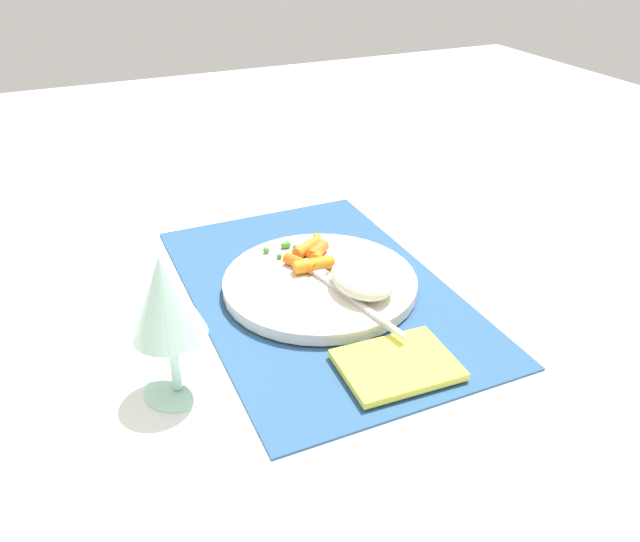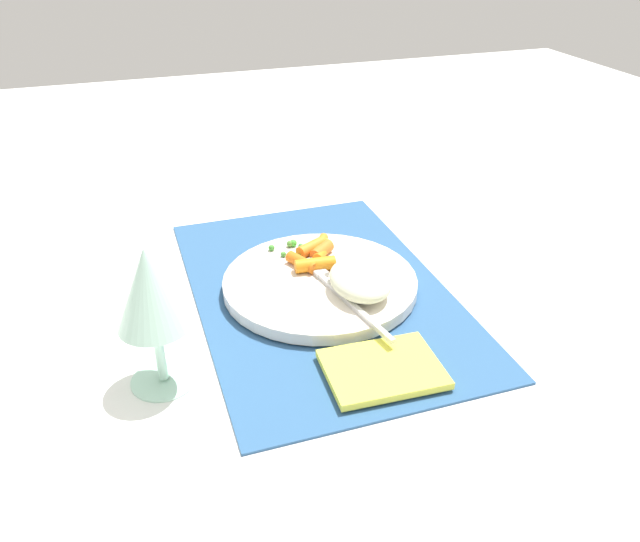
% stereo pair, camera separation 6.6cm
% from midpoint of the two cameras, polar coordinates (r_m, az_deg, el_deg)
% --- Properties ---
extents(ground_plane, '(2.40, 2.40, 0.00)m').
position_cam_midpoint_polar(ground_plane, '(0.80, -2.36, -1.95)').
color(ground_plane, white).
extents(placemat, '(0.48, 0.31, 0.01)m').
position_cam_midpoint_polar(placemat, '(0.80, -2.36, -1.76)').
color(placemat, '#2D5684').
rests_on(placemat, ground_plane).
extents(plate, '(0.24, 0.24, 0.01)m').
position_cam_midpoint_polar(plate, '(0.79, -2.38, -1.13)').
color(plate, silver).
rests_on(plate, placemat).
extents(rice_mound, '(0.10, 0.07, 0.03)m').
position_cam_midpoint_polar(rice_mound, '(0.76, 1.34, -0.70)').
color(rice_mound, beige).
rests_on(rice_mound, plate).
extents(carrot_portion, '(0.09, 0.07, 0.02)m').
position_cam_midpoint_polar(carrot_portion, '(0.83, -2.98, 1.39)').
color(carrot_portion, orange).
rests_on(carrot_portion, plate).
extents(pea_scatter, '(0.08, 0.08, 0.01)m').
position_cam_midpoint_polar(pea_scatter, '(0.84, -4.29, 1.53)').
color(pea_scatter, '#53A731').
rests_on(pea_scatter, plate).
extents(fork, '(0.20, 0.05, 0.01)m').
position_cam_midpoint_polar(fork, '(0.76, -0.93, -1.62)').
color(fork, silver).
rests_on(fork, plate).
extents(wine_glass, '(0.07, 0.07, 0.16)m').
position_cam_midpoint_polar(wine_glass, '(0.61, -16.79, -2.70)').
color(wine_glass, '#B2E0CC').
rests_on(wine_glass, ground_plane).
extents(napkin, '(0.10, 0.12, 0.01)m').
position_cam_midpoint_polar(napkin, '(0.67, 4.14, -8.49)').
color(napkin, '#EAE54C').
rests_on(napkin, placemat).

